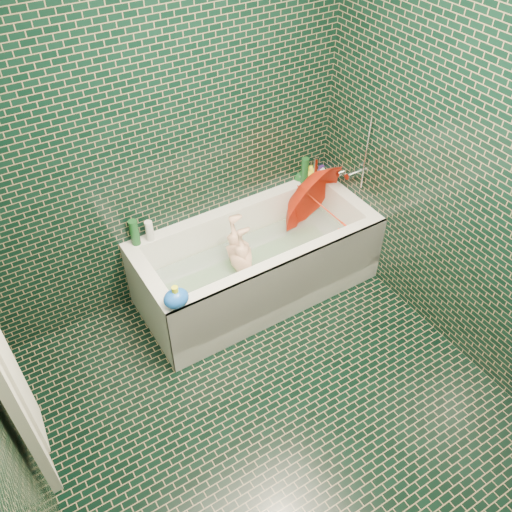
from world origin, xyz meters
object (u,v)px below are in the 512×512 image
bathtub (258,269)px  bath_toy (176,298)px  rubber_duck (308,174)px  umbrella (323,207)px  child (244,268)px

bathtub → bath_toy: bath_toy is taller
bathtub → rubber_duck: rubber_duck is taller
umbrella → child: bearing=171.8°
bathtub → child: 0.17m
bathtub → rubber_duck: (0.67, 0.35, 0.38)m
bathtub → umbrella: 0.65m
umbrella → bath_toy: umbrella is taller
child → rubber_duck: 0.93m
umbrella → bath_toy: 1.37m
bathtub → child: size_ratio=2.10×
child → bath_toy: bath_toy is taller
bathtub → child: (-0.13, -0.03, 0.10)m
umbrella → bath_toy: size_ratio=3.68×
bathtub → child: bearing=-167.3°
umbrella → rubber_duck: umbrella is taller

